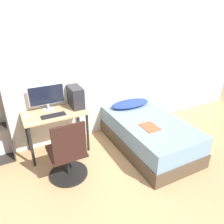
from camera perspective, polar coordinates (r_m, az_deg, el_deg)
name	(u,v)px	position (r m, az deg, el deg)	size (l,w,h in m)	color
ground_plane	(111,180)	(3.37, -0.30, -17.23)	(14.00, 14.00, 0.00)	tan
wall_back	(75,74)	(3.89, -9.68, 9.80)	(8.00, 0.05, 2.50)	silver
desk	(56,119)	(3.73, -14.49, -1.87)	(1.02, 0.57, 0.74)	tan
office_chair	(68,157)	(3.24, -11.42, -11.53)	(0.58, 0.58, 0.98)	black
bed	(149,134)	(3.93, 9.55, -5.70)	(1.04, 1.82, 0.55)	#4C3D2D
pillow	(130,104)	(4.25, 4.76, 2.18)	(0.79, 0.36, 0.11)	navy
magazine	(150,127)	(3.58, 9.83, -3.86)	(0.24, 0.32, 0.01)	#B24C2D
monitor	(47,96)	(3.73, -16.68, 3.97)	(0.57, 0.19, 0.43)	#B7B7BC
keyboard	(54,115)	(3.56, -15.03, -0.88)	(0.38, 0.13, 0.02)	black
pc_tower	(76,97)	(3.76, -9.48, 3.92)	(0.20, 0.38, 0.35)	#232328
phone	(26,116)	(3.69, -21.45, -1.00)	(0.07, 0.14, 0.01)	#B7B7BC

